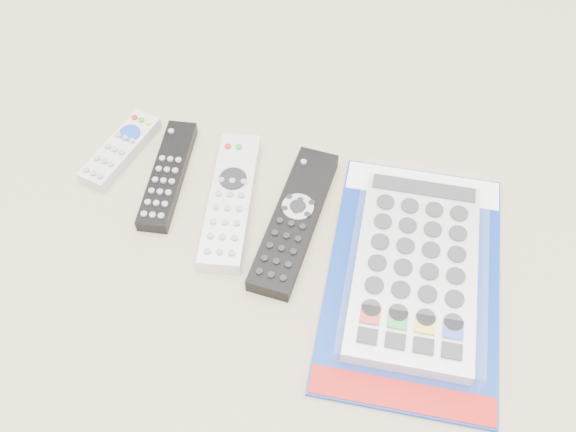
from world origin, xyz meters
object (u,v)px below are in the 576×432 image
(jumbo_remote_packaged, at_px, (416,267))
(remote_silver_dvd, at_px, (231,200))
(remote_large_black, at_px, (295,220))
(remote_small_grey, at_px, (120,150))
(remote_slim_black, at_px, (168,175))

(jumbo_remote_packaged, bearing_deg, remote_silver_dvd, 165.88)
(remote_silver_dvd, bearing_deg, remote_large_black, -15.66)
(remote_small_grey, bearing_deg, remote_silver_dvd, -1.85)
(remote_small_grey, relative_size, jumbo_remote_packaged, 0.40)
(remote_silver_dvd, height_order, remote_large_black, same)
(remote_slim_black, xyz_separation_m, remote_silver_dvd, (0.10, -0.02, 0.00))
(remote_small_grey, bearing_deg, jumbo_remote_packaged, 0.50)
(remote_slim_black, height_order, remote_large_black, remote_large_black)
(remote_small_grey, distance_m, remote_large_black, 0.29)
(remote_large_black, height_order, jumbo_remote_packaged, jumbo_remote_packaged)
(remote_silver_dvd, xyz_separation_m, remote_large_black, (0.10, -0.01, 0.00))
(remote_slim_black, distance_m, remote_silver_dvd, 0.10)
(remote_small_grey, xyz_separation_m, remote_large_black, (0.28, -0.05, 0.00))
(jumbo_remote_packaged, bearing_deg, remote_large_black, 163.44)
(remote_silver_dvd, bearing_deg, remote_slim_black, 158.62)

